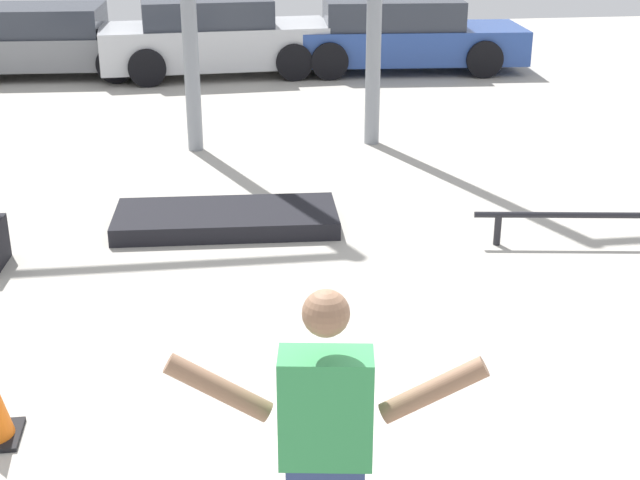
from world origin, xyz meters
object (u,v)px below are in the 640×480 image
Objects in this scene: skateboarder at (326,436)px; manual_pad at (226,219)px; parked_car_silver at (214,38)px; parked_car_grey at (49,41)px; parked_car_blue at (398,35)px; grind_rail at (610,219)px.

manual_pad is at bearing 102.26° from skateboarder.
skateboarder reaches higher than manual_pad.
skateboarder is 0.39× the size of parked_car_silver.
manual_pad is 0.54× the size of parked_car_silver.
parked_car_blue is at bearing -0.86° from parked_car_grey.
grind_rail is (3.40, 4.17, -0.64)m from skateboarder.
skateboarder is at bearing -129.24° from grind_rail.
parked_car_grey is at bearing 112.25° from skateboarder.
parked_car_blue is (6.43, -0.45, 0.04)m from parked_car_grey.
manual_pad is at bearing -110.20° from parked_car_blue.
parked_car_grey is at bearing -179.90° from parked_car_blue.
skateboarder is 13.07m from parked_car_silver.
grind_rail is at bearing -51.67° from parked_car_grey.
parked_car_grey is 3.02m from parked_car_silver.
grind_rail is 0.56× the size of parked_car_blue.
parked_car_silver is at bearing 111.93° from grind_rail.
parked_car_blue is at bearing -4.07° from parked_car_silver.
parked_car_silver is (2.99, -0.42, 0.07)m from parked_car_grey.
parked_car_silver is at bearing 89.17° from manual_pad.
manual_pad is 0.49× the size of parked_car_blue.
skateboarder is 0.36× the size of parked_car_blue.
parked_car_grey is at bearing 125.21° from grind_rail.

